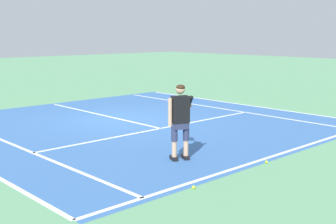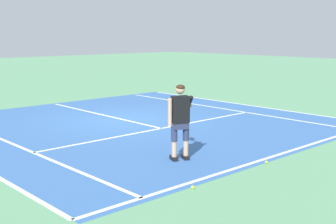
# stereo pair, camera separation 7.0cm
# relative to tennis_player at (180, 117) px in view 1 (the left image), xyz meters

# --- Properties ---
(ground_plane) EXTENTS (80.00, 80.00, 0.00)m
(ground_plane) POSITION_rel_tennis_player_xyz_m (1.95, 4.67, -0.99)
(ground_plane) COLOR #609E70
(court_inner_surface) EXTENTS (10.98, 10.88, 0.00)m
(court_inner_surface) POSITION_rel_tennis_player_xyz_m (1.95, 3.96, -0.99)
(court_inner_surface) COLOR #3866A8
(court_inner_surface) RESTS_ON ground
(line_baseline) EXTENTS (10.98, 0.10, 0.01)m
(line_baseline) POSITION_rel_tennis_player_xyz_m (1.95, -1.28, -0.99)
(line_baseline) COLOR white
(line_baseline) RESTS_ON ground
(line_service) EXTENTS (8.23, 0.10, 0.01)m
(line_service) POSITION_rel_tennis_player_xyz_m (1.95, 2.80, -0.99)
(line_service) COLOR white
(line_service) RESTS_ON ground
(line_centre_service) EXTENTS (0.10, 6.40, 0.01)m
(line_centre_service) POSITION_rel_tennis_player_xyz_m (1.95, 6.00, -0.99)
(line_centre_service) COLOR white
(line_centre_service) RESTS_ON ground
(line_singles_left) EXTENTS (0.10, 10.48, 0.01)m
(line_singles_left) POSITION_rel_tennis_player_xyz_m (-2.17, 3.96, -0.99)
(line_singles_left) COLOR white
(line_singles_left) RESTS_ON ground
(line_singles_right) EXTENTS (0.10, 10.48, 0.01)m
(line_singles_right) POSITION_rel_tennis_player_xyz_m (6.06, 3.96, -0.99)
(line_singles_right) COLOR white
(line_singles_right) RESTS_ON ground
(line_doubles_right) EXTENTS (0.10, 10.48, 0.01)m
(line_doubles_right) POSITION_rel_tennis_player_xyz_m (7.44, 3.96, -0.99)
(line_doubles_right) COLOR white
(line_doubles_right) RESTS_ON ground
(tennis_player) EXTENTS (0.97, 0.97, 1.71)m
(tennis_player) POSITION_rel_tennis_player_xyz_m (0.00, 0.00, 0.00)
(tennis_player) COLOR black
(tennis_player) RESTS_ON ground
(tennis_ball_near_feet) EXTENTS (0.07, 0.07, 0.07)m
(tennis_ball_near_feet) POSITION_rel_tennis_player_xyz_m (-1.19, -1.56, -0.96)
(tennis_ball_near_feet) COLOR #CCE02D
(tennis_ball_near_feet) RESTS_ON ground
(tennis_ball_by_baseline) EXTENTS (0.07, 0.07, 0.07)m
(tennis_ball_by_baseline) POSITION_rel_tennis_player_xyz_m (1.18, -1.52, -0.96)
(tennis_ball_by_baseline) COLOR #CCE02D
(tennis_ball_by_baseline) RESTS_ON ground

